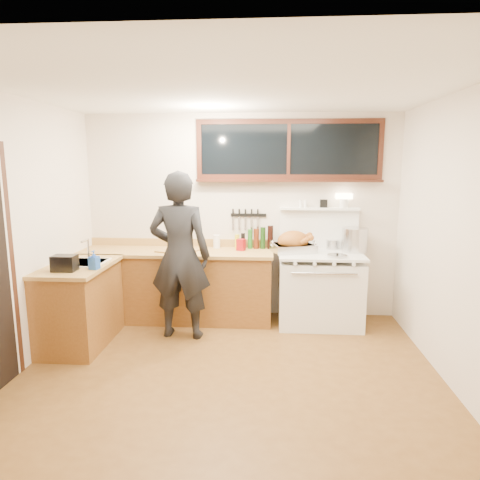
# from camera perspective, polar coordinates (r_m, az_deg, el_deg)

# --- Properties ---
(ground_plane) EXTENTS (4.00, 3.50, 0.02)m
(ground_plane) POSITION_cam_1_polar(r_m,az_deg,el_deg) (4.26, -1.52, -17.64)
(ground_plane) COLOR brown
(room_shell) EXTENTS (4.10, 3.60, 2.65)m
(room_shell) POSITION_cam_1_polar(r_m,az_deg,el_deg) (3.78, -1.64, 5.21)
(room_shell) COLOR beige
(room_shell) RESTS_ON ground
(counter_back) EXTENTS (2.44, 0.64, 1.00)m
(counter_back) POSITION_cam_1_polar(r_m,az_deg,el_deg) (5.54, -8.41, -5.89)
(counter_back) COLOR brown
(counter_back) RESTS_ON ground
(counter_left) EXTENTS (0.64, 1.09, 0.90)m
(counter_left) POSITION_cam_1_polar(r_m,az_deg,el_deg) (5.07, -20.52, -7.99)
(counter_left) COLOR brown
(counter_left) RESTS_ON ground
(sink_unit) EXTENTS (0.50, 0.45, 0.37)m
(sink_unit) POSITION_cam_1_polar(r_m,az_deg,el_deg) (5.03, -20.24, -3.46)
(sink_unit) COLOR white
(sink_unit) RESTS_ON counter_left
(vintage_stove) EXTENTS (1.02, 0.74, 1.61)m
(vintage_stove) POSITION_cam_1_polar(r_m,az_deg,el_deg) (5.41, 10.57, -6.18)
(vintage_stove) COLOR white
(vintage_stove) RESTS_ON ground
(back_window) EXTENTS (2.32, 0.13, 0.77)m
(back_window) POSITION_cam_1_polar(r_m,az_deg,el_deg) (5.48, 6.50, 11.01)
(back_window) COLOR black
(back_window) RESTS_ON room_shell
(knife_strip) EXTENTS (0.46, 0.03, 0.28)m
(knife_strip) POSITION_cam_1_polar(r_m,az_deg,el_deg) (5.53, 0.96, 3.25)
(knife_strip) COLOR black
(knife_strip) RESTS_ON room_shell
(man) EXTENTS (0.72, 0.49, 1.90)m
(man) POSITION_cam_1_polar(r_m,az_deg,el_deg) (4.87, -8.02, -2.09)
(man) COLOR black
(man) RESTS_ON ground
(soap_bottle) EXTENTS (0.10, 0.11, 0.20)m
(soap_bottle) POSITION_cam_1_polar(r_m,az_deg,el_deg) (4.65, -18.89, -2.53)
(soap_bottle) COLOR blue
(soap_bottle) RESTS_ON counter_left
(toaster) EXTENTS (0.23, 0.16, 0.16)m
(toaster) POSITION_cam_1_polar(r_m,az_deg,el_deg) (4.69, -22.35, -2.88)
(toaster) COLOR black
(toaster) RESTS_ON counter_left
(cutting_board) EXTENTS (0.54, 0.47, 0.15)m
(cutting_board) POSITION_cam_1_polar(r_m,az_deg,el_deg) (5.35, -8.33, -0.94)
(cutting_board) COLOR #AF8645
(cutting_board) RESTS_ON counter_back
(roast_turkey) EXTENTS (0.58, 0.50, 0.26)m
(roast_turkey) POSITION_cam_1_polar(r_m,az_deg,el_deg) (5.31, 7.17, -0.47)
(roast_turkey) COLOR silver
(roast_turkey) RESTS_ON vintage_stove
(stockpot) EXTENTS (0.36, 0.36, 0.30)m
(stockpot) POSITION_cam_1_polar(r_m,az_deg,el_deg) (5.46, 15.05, 0.03)
(stockpot) COLOR silver
(stockpot) RESTS_ON vintage_stove
(saucepan) EXTENTS (0.21, 0.29, 0.12)m
(saucepan) POSITION_cam_1_polar(r_m,az_deg,el_deg) (5.58, 12.20, -0.57)
(saucepan) COLOR silver
(saucepan) RESTS_ON vintage_stove
(pot_lid) EXTENTS (0.24, 0.24, 0.04)m
(pot_lid) POSITION_cam_1_polar(r_m,az_deg,el_deg) (5.14, 12.84, -2.06)
(pot_lid) COLOR silver
(pot_lid) RESTS_ON vintage_stove
(coffee_tin) EXTENTS (0.12, 0.11, 0.15)m
(coffee_tin) POSITION_cam_1_polar(r_m,az_deg,el_deg) (5.36, 0.13, -0.64)
(coffee_tin) COLOR maroon
(coffee_tin) RESTS_ON counter_back
(pitcher) EXTENTS (0.10, 0.10, 0.17)m
(pitcher) POSITION_cam_1_polar(r_m,az_deg,el_deg) (5.52, -3.13, -0.20)
(pitcher) COLOR white
(pitcher) RESTS_ON counter_back
(bottle_cluster) EXTENTS (0.49, 0.07, 0.30)m
(bottle_cluster) POSITION_cam_1_polar(r_m,az_deg,el_deg) (5.47, 2.28, 0.17)
(bottle_cluster) COLOR black
(bottle_cluster) RESTS_ON counter_back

